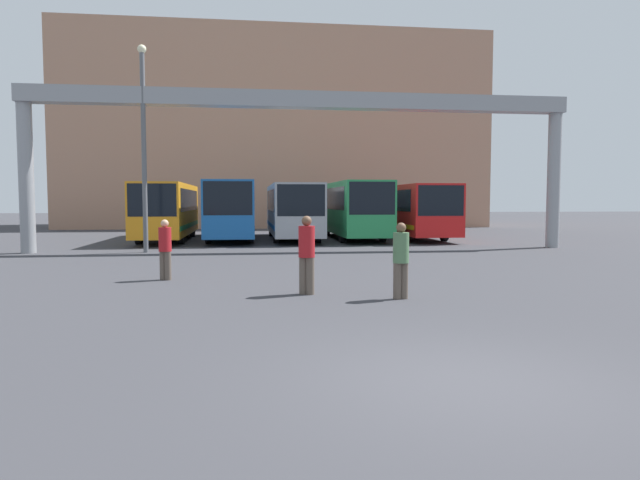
# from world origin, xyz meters

# --- Properties ---
(ground_plane) EXTENTS (200.00, 200.00, 0.00)m
(ground_plane) POSITION_xyz_m (0.00, 0.00, 0.00)
(ground_plane) COLOR #38383D
(building_backdrop) EXTENTS (34.67, 12.00, 15.95)m
(building_backdrop) POSITION_xyz_m (0.00, 44.43, 7.97)
(building_backdrop) COLOR tan
(building_backdrop) RESTS_ON ground
(overhead_gantry) EXTENTS (23.91, 0.80, 6.93)m
(overhead_gantry) POSITION_xyz_m (0.00, 18.64, 5.71)
(overhead_gantry) COLOR gray
(overhead_gantry) RESTS_ON ground
(bus_slot_0) EXTENTS (2.44, 10.50, 3.09)m
(bus_slot_0) POSITION_xyz_m (-6.93, 25.92, 1.78)
(bus_slot_0) COLOR orange
(bus_slot_0) RESTS_ON ground
(bus_slot_1) EXTENTS (2.52, 10.73, 3.20)m
(bus_slot_1) POSITION_xyz_m (-3.46, 26.03, 1.84)
(bus_slot_1) COLOR #1959A5
(bus_slot_1) RESTS_ON ground
(bus_slot_2) EXTENTS (2.53, 10.36, 3.07)m
(bus_slot_2) POSITION_xyz_m (0.00, 25.85, 1.77)
(bus_slot_2) COLOR #999EA5
(bus_slot_2) RESTS_ON ground
(bus_slot_3) EXTENTS (2.50, 10.47, 3.21)m
(bus_slot_3) POSITION_xyz_m (3.46, 25.90, 1.85)
(bus_slot_3) COLOR #268C4C
(bus_slot_3) RESTS_ON ground
(bus_slot_4) EXTENTS (2.58, 11.84, 3.05)m
(bus_slot_4) POSITION_xyz_m (6.93, 26.58, 1.76)
(bus_slot_4) COLOR red
(bus_slot_4) RESTS_ON ground
(pedestrian_near_center) EXTENTS (0.35, 0.35, 1.70)m
(pedestrian_near_center) POSITION_xyz_m (0.81, 5.82, 0.90)
(pedestrian_near_center) COLOR brown
(pedestrian_near_center) RESTS_ON ground
(pedestrian_near_right) EXTENTS (0.38, 0.38, 1.84)m
(pedestrian_near_right) POSITION_xyz_m (-1.21, 6.71, 0.98)
(pedestrian_near_right) COLOR brown
(pedestrian_near_right) RESTS_ON ground
(pedestrian_mid_left) EXTENTS (0.35, 0.35, 1.67)m
(pedestrian_mid_left) POSITION_xyz_m (-4.83, 9.62, 0.89)
(pedestrian_mid_left) COLOR brown
(pedestrian_mid_left) RESTS_ON ground
(lamp_post) EXTENTS (0.36, 0.36, 8.63)m
(lamp_post) POSITION_xyz_m (-6.84, 18.34, 4.68)
(lamp_post) COLOR #595B60
(lamp_post) RESTS_ON ground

